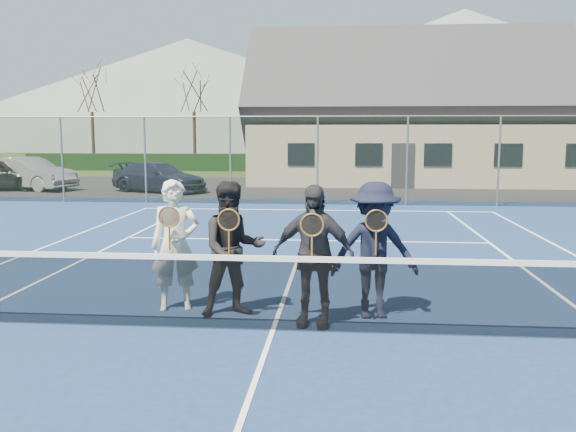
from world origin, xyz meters
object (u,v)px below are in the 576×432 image
object	(u,v)px
tennis_net	(273,290)
player_c	(313,255)
player_a	(175,245)
player_d	(375,250)
clubhouse	(407,102)
player_b	(233,249)
car_c	(159,177)
car_b	(29,174)

from	to	relation	value
tennis_net	player_c	size ratio (longest dim) A/B	6.49
player_a	player_d	distance (m)	2.71
clubhouse	player_b	distance (m)	24.04
clubhouse	player_a	bearing A→B (deg)	-103.21
tennis_net	clubhouse	size ratio (longest dim) A/B	0.75
clubhouse	car_c	bearing A→B (deg)	-148.74
player_b	player_d	distance (m)	1.87
clubhouse	player_b	size ratio (longest dim) A/B	8.67
car_b	player_c	bearing A→B (deg)	-125.15
player_c	player_b	bearing A→B (deg)	163.07
player_b	clubhouse	bearing A→B (deg)	78.88
player_b	player_c	bearing A→B (deg)	-16.93
car_c	tennis_net	size ratio (longest dim) A/B	0.36
player_a	player_c	world-z (taller)	same
car_c	player_d	bearing A→B (deg)	-131.47
clubhouse	player_c	distance (m)	24.18
clubhouse	player_c	world-z (taller)	clubhouse
clubhouse	player_a	world-z (taller)	clubhouse
player_b	player_a	bearing A→B (deg)	165.32
clubhouse	player_a	size ratio (longest dim) A/B	8.67
car_b	car_c	distance (m)	5.88
tennis_net	player_c	xyz separation A→B (m)	(0.48, 0.28, 0.38)
player_d	tennis_net	bearing A→B (deg)	-151.08
player_c	player_a	bearing A→B (deg)	164.05
car_c	clubhouse	distance (m)	13.01
player_d	player_a	bearing A→B (deg)	177.36
car_b	player_d	size ratio (longest dim) A/B	2.38
car_b	tennis_net	size ratio (longest dim) A/B	0.37
player_b	player_d	size ratio (longest dim) A/B	1.00
car_b	clubhouse	world-z (taller)	clubhouse
clubhouse	player_a	xyz separation A→B (m)	(-5.44, -23.17, -3.07)
car_c	clubhouse	bearing A→B (deg)	-35.72
player_a	player_b	size ratio (longest dim) A/B	1.00
player_a	tennis_net	bearing A→B (deg)	-29.83
player_d	player_c	bearing A→B (deg)	-151.82
car_c	player_d	xyz separation A→B (m)	(8.01, -16.78, 0.30)
clubhouse	car_b	bearing A→B (deg)	-159.74
car_b	clubhouse	size ratio (longest dim) A/B	0.27
car_c	clubhouse	size ratio (longest dim) A/B	0.27
tennis_net	player_d	bearing A→B (deg)	28.92
car_c	player_c	bearing A→B (deg)	-134.22
tennis_net	clubhouse	distance (m)	24.57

